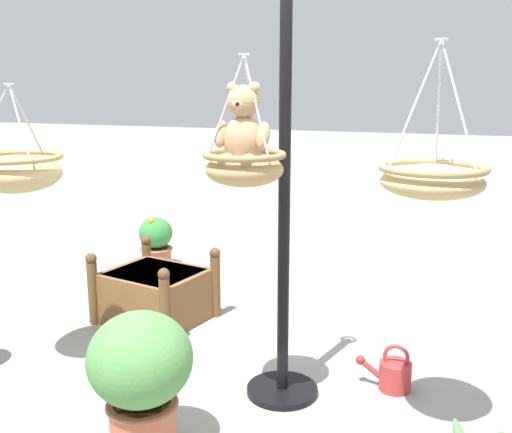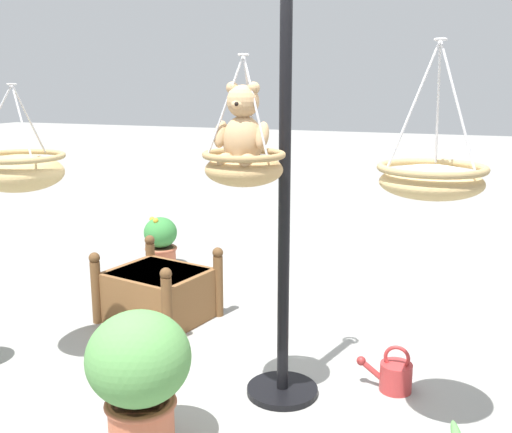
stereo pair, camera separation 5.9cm
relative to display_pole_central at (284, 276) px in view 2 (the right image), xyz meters
name	(u,v)px [view 2 (the right image)]	position (x,y,z in m)	size (l,w,h in m)	color
ground_plane	(263,386)	(0.14, -0.04, -0.76)	(40.00, 40.00, 0.00)	gray
display_pole_central	(284,276)	(0.00, 0.00, 0.00)	(0.44, 0.44, 2.45)	black
hanging_basket_with_teddy	(244,166)	(0.15, 0.25, 0.68)	(0.45, 0.45, 0.69)	tan
teddy_bear	(242,131)	(0.15, 0.27, 0.88)	(0.31, 0.28, 0.44)	tan
hanging_basket_left_high	(431,179)	(-0.83, 0.27, 0.67)	(0.52, 0.52, 0.75)	tan
hanging_basket_right_low	(19,171)	(1.68, 0.25, 0.58)	(0.58, 0.58, 0.67)	tan
wooden_planter_box	(158,292)	(1.31, -0.78, -0.54)	(0.94, 0.86, 0.58)	brown
potted_plant_fern_front	(139,372)	(0.51, 0.81, -0.32)	(0.54, 0.54, 0.76)	#BC6042
potted_plant_bushy_green	(161,242)	(1.99, -2.03, -0.49)	(0.34, 0.34, 0.55)	#BC6042
watering_can	(394,375)	(-0.64, -0.28, -0.66)	(0.35, 0.20, 0.30)	#B23333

